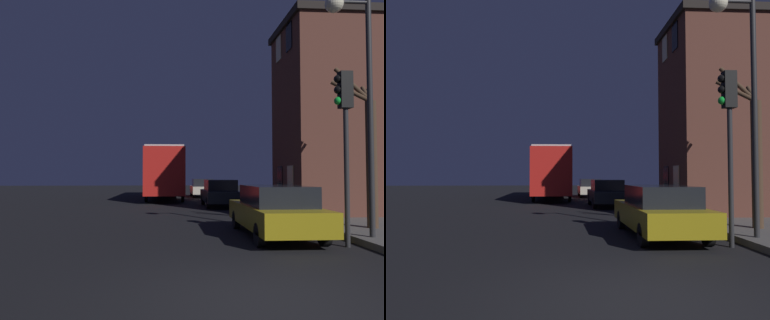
# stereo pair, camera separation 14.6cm
# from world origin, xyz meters

# --- Properties ---
(ground_plane) EXTENTS (120.00, 120.00, 0.00)m
(ground_plane) POSITION_xyz_m (0.00, 0.00, 0.00)
(ground_plane) COLOR black
(brick_building) EXTENTS (4.30, 4.10, 8.10)m
(brick_building) POSITION_xyz_m (5.60, 10.36, 4.24)
(brick_building) COLOR brown
(brick_building) RESTS_ON sidewalk
(streetlamp) EXTENTS (1.20, 0.47, 6.22)m
(streetlamp) POSITION_xyz_m (3.41, 4.12, 4.63)
(streetlamp) COLOR #28282B
(streetlamp) RESTS_ON sidewalk
(traffic_light) EXTENTS (0.43, 0.24, 4.26)m
(traffic_light) POSITION_xyz_m (2.95, 3.72, 3.06)
(traffic_light) COLOR #28282B
(traffic_light) RESTS_ON ground
(bare_tree) EXTENTS (1.44, 0.91, 4.95)m
(bare_tree) POSITION_xyz_m (4.69, 5.76, 2.44)
(bare_tree) COLOR #473323
(bare_tree) RESTS_ON sidewalk
(bus) EXTENTS (2.56, 11.84, 3.61)m
(bus) POSITION_xyz_m (-1.58, 23.13, 2.15)
(bus) COLOR red
(bus) RESTS_ON ground
(car_near_lane) EXTENTS (1.79, 4.77, 1.44)m
(car_near_lane) POSITION_xyz_m (1.67, 5.37, 0.74)
(car_near_lane) COLOR olive
(car_near_lane) RESTS_ON ground
(car_mid_lane) EXTENTS (1.78, 4.44, 1.49)m
(car_mid_lane) POSITION_xyz_m (1.52, 15.56, 0.77)
(car_mid_lane) COLOR black
(car_mid_lane) RESTS_ON ground
(car_far_lane) EXTENTS (1.79, 4.14, 1.45)m
(car_far_lane) POSITION_xyz_m (1.40, 24.92, 0.74)
(car_far_lane) COLOR beige
(car_far_lane) RESTS_ON ground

